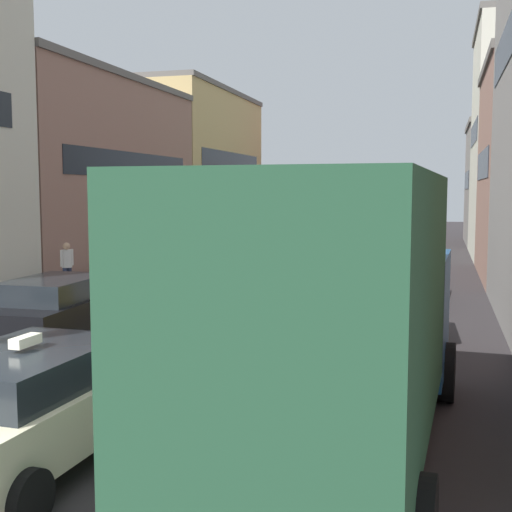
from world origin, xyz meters
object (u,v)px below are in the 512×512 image
(sedan_centre_lane_second, at_px, (198,316))
(wagon_right_lane_far, at_px, (391,274))
(pedestrian_near_kerb, at_px, (67,264))
(sedan_centre_lane_fifth, at_px, (329,247))
(coupe_centre_lane_fourth, at_px, (308,261))
(removalist_box_truck, at_px, (336,307))
(taxi_centre_lane_front, at_px, (35,402))
(wagon_left_lane_second, at_px, (59,308))
(sedan_left_lane_third, at_px, (156,276))
(bus_far_queue_secondary, at_px, (333,198))
(sedan_left_lane_fourth, at_px, (223,257))
(bus_mid_queue_primary, at_px, (355,218))
(hatchback_centre_lane_third, at_px, (266,280))
(sedan_right_lane_behind_truck, at_px, (376,306))

(sedan_centre_lane_second, xyz_separation_m, wagon_right_lane_far, (3.36, 8.10, 0.00))
(wagon_right_lane_far, height_order, pedestrian_near_kerb, pedestrian_near_kerb)
(sedan_centre_lane_fifth, bearing_deg, sedan_centre_lane_second, -177.05)
(coupe_centre_lane_fourth, xyz_separation_m, wagon_right_lane_far, (3.28, -3.32, 0.00))
(coupe_centre_lane_fourth, bearing_deg, removalist_box_truck, -169.43)
(taxi_centre_lane_front, distance_m, wagon_right_lane_far, 14.35)
(wagon_left_lane_second, distance_m, sedan_centre_lane_fifth, 17.76)
(sedan_left_lane_third, bearing_deg, bus_far_queue_secondary, -0.68)
(removalist_box_truck, distance_m, taxi_centre_lane_front, 3.90)
(taxi_centre_lane_front, height_order, sedan_centre_lane_second, taxi_centre_lane_front)
(sedan_left_lane_fourth, bearing_deg, coupe_centre_lane_fourth, -101.65)
(wagon_right_lane_far, bearing_deg, bus_mid_queue_primary, 13.50)
(wagon_left_lane_second, distance_m, pedestrian_near_kerb, 7.93)
(hatchback_centre_lane_third, bearing_deg, sedan_left_lane_fourth, 26.32)
(coupe_centre_lane_fourth, bearing_deg, bus_far_queue_secondary, 5.56)
(sedan_right_lane_behind_truck, distance_m, bus_mid_queue_primary, 24.40)
(bus_far_queue_secondary, bearing_deg, sedan_centre_lane_second, -177.49)
(taxi_centre_lane_front, distance_m, sedan_centre_lane_fifth, 23.36)
(removalist_box_truck, height_order, hatchback_centre_lane_third, removalist_box_truck)
(bus_mid_queue_primary, xyz_separation_m, bus_far_queue_secondary, (-3.51, 13.52, 1.07))
(wagon_right_lane_far, bearing_deg, pedestrian_near_kerb, 99.39)
(wagon_left_lane_second, relative_size, sedan_centre_lane_fifth, 1.00)
(sedan_left_lane_fourth, distance_m, wagon_right_lane_far, 7.86)
(coupe_centre_lane_fourth, bearing_deg, sedan_left_lane_fourth, 78.48)
(coupe_centre_lane_fourth, height_order, bus_far_queue_secondary, bus_far_queue_secondary)
(pedestrian_near_kerb, bearing_deg, bus_mid_queue_primary, 87.87)
(sedan_centre_lane_fifth, relative_size, wagon_right_lane_far, 1.00)
(wagon_left_lane_second, bearing_deg, wagon_right_lane_far, -41.37)
(hatchback_centre_lane_third, height_order, pedestrian_near_kerb, pedestrian_near_kerb)
(wagon_left_lane_second, bearing_deg, hatchback_centre_lane_third, -31.41)
(coupe_centre_lane_fourth, xyz_separation_m, bus_mid_queue_primary, (-0.14, 14.97, 0.96))
(taxi_centre_lane_front, xyz_separation_m, sedan_right_lane_behind_truck, (3.40, 8.13, -0.00))
(sedan_centre_lane_second, relative_size, pedestrian_near_kerb, 2.63)
(sedan_centre_lane_fifth, distance_m, bus_mid_queue_primary, 8.95)
(wagon_right_lane_far, bearing_deg, removalist_box_truck, -175.97)
(hatchback_centre_lane_third, relative_size, pedestrian_near_kerb, 2.63)
(sedan_left_lane_fourth, relative_size, sedan_right_lane_behind_truck, 0.99)
(taxi_centre_lane_front, relative_size, sedan_right_lane_behind_truck, 1.00)
(hatchback_centre_lane_third, bearing_deg, sedan_right_lane_behind_truck, -136.99)
(taxi_centre_lane_front, xyz_separation_m, wagon_left_lane_second, (-3.36, 5.89, -0.00))
(sedan_centre_lane_second, relative_size, sedan_centre_lane_fifth, 1.00)
(wagon_left_lane_second, relative_size, sedan_left_lane_fourth, 1.00)
(coupe_centre_lane_fourth, relative_size, bus_mid_queue_primary, 0.41)
(sedan_centre_lane_second, relative_size, coupe_centre_lane_fourth, 1.00)
(hatchback_centre_lane_third, bearing_deg, sedan_centre_lane_fifth, -1.75)
(sedan_left_lane_third, xyz_separation_m, bus_mid_queue_primary, (3.45, 20.70, 0.96))
(sedan_centre_lane_second, bearing_deg, taxi_centre_lane_front, 178.28)
(sedan_right_lane_behind_truck, height_order, wagon_right_lane_far, same)
(removalist_box_truck, bearing_deg, coupe_centre_lane_fourth, 14.98)
(removalist_box_truck, height_order, sedan_centre_lane_fifth, removalist_box_truck)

